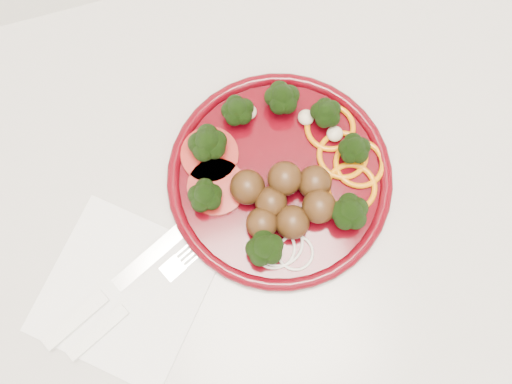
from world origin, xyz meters
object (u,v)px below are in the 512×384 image
object	(u,v)px
knife	(101,299)
napkin	(124,292)
plate	(280,176)
fork	(114,319)

from	to	relation	value
knife	napkin	bearing A→B (deg)	-22.66
plate	fork	bearing A→B (deg)	-155.16
plate	napkin	xyz separation A→B (m)	(-0.19, -0.07, -0.02)
plate	fork	world-z (taller)	plate
napkin	plate	bearing A→B (deg)	20.17
fork	knife	bearing A→B (deg)	83.00
napkin	fork	world-z (taller)	fork
plate	fork	size ratio (longest dim) A/B	1.53
knife	fork	bearing A→B (deg)	-97.00
fork	napkin	bearing A→B (deg)	33.31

